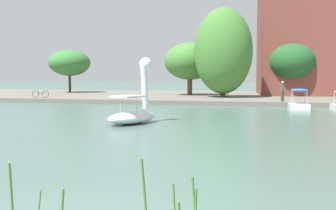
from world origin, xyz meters
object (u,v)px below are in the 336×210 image
at_px(tree_willow_overhanging, 223,51).
at_px(tree_broadleaf_behind_dock, 190,61).
at_px(person_on_path, 283,91).
at_px(tree_sapling_by_fence, 69,63).
at_px(tree_broadleaf_right, 291,62).
at_px(bicycle_parked, 40,94).
at_px(pedal_boat_blue, 299,103).
at_px(swan_boat, 134,109).

height_order(tree_willow_overhanging, tree_broadleaf_behind_dock, tree_willow_overhanging).
relative_size(tree_willow_overhanging, tree_broadleaf_behind_dock, 1.10).
bearing_deg(tree_broadleaf_behind_dock, person_on_path, -46.55).
height_order(tree_sapling_by_fence, tree_broadleaf_right, tree_sapling_by_fence).
height_order(tree_broadleaf_behind_dock, bicycle_parked, tree_broadleaf_behind_dock).
bearing_deg(tree_willow_overhanging, tree_broadleaf_right, 34.20).
bearing_deg(pedal_boat_blue, bicycle_parked, 170.99).
height_order(tree_broadleaf_behind_dock, person_on_path, tree_broadleaf_behind_dock).
distance_m(tree_willow_overhanging, bicycle_parked, 18.08).
xyz_separation_m(tree_willow_overhanging, tree_broadleaf_right, (6.57, 4.47, -0.94)).
relative_size(person_on_path, bicycle_parked, 1.00).
bearing_deg(pedal_boat_blue, tree_broadleaf_right, 89.30).
relative_size(swan_boat, tree_broadleaf_right, 0.49).
distance_m(tree_willow_overhanging, tree_broadleaf_behind_dock, 6.13).
relative_size(pedal_boat_blue, bicycle_parked, 1.39).
relative_size(pedal_boat_blue, tree_broadleaf_right, 0.32).
distance_m(pedal_boat_blue, person_on_path, 3.43).
xyz_separation_m(person_on_path, bicycle_parked, (-22.23, 0.51, -0.52)).
distance_m(pedal_boat_blue, tree_broadleaf_right, 13.73).
bearing_deg(bicycle_parked, tree_broadleaf_right, 22.26).
xyz_separation_m(swan_boat, tree_sapling_by_fence, (-18.71, 28.34, 3.53)).
distance_m(tree_broadleaf_right, person_on_path, 10.51).
bearing_deg(swan_boat, tree_broadleaf_behind_dock, 94.44).
bearing_deg(tree_sapling_by_fence, bicycle_parked, -72.99).
relative_size(swan_boat, bicycle_parked, 2.13).
bearing_deg(swan_boat, pedal_boat_blue, 52.13).
height_order(swan_boat, tree_sapling_by_fence, tree_sapling_by_fence).
height_order(tree_broadleaf_behind_dock, tree_broadleaf_right, tree_broadleaf_behind_dock).
bearing_deg(bicycle_parked, swan_boat, -45.50).
distance_m(tree_willow_overhanging, person_on_path, 8.60).
distance_m(pedal_boat_blue, bicycle_parked, 23.54).
xyz_separation_m(swan_boat, tree_broadleaf_right, (8.83, 24.42, 3.23)).
distance_m(tree_broadleaf_behind_dock, tree_broadleaf_right, 10.72).
bearing_deg(tree_broadleaf_right, tree_sapling_by_fence, 171.89).
xyz_separation_m(pedal_boat_blue, bicycle_parked, (-23.25, 3.69, 0.29)).
distance_m(swan_boat, person_on_path, 16.25).
height_order(tree_broadleaf_right, person_on_path, tree_broadleaf_right).
relative_size(tree_sapling_by_fence, tree_broadleaf_right, 1.07).
height_order(person_on_path, bicycle_parked, person_on_path).
bearing_deg(tree_sapling_by_fence, tree_broadleaf_right, -8.11).
height_order(tree_sapling_by_fence, person_on_path, tree_sapling_by_fence).
height_order(tree_willow_overhanging, bicycle_parked, tree_willow_overhanging).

